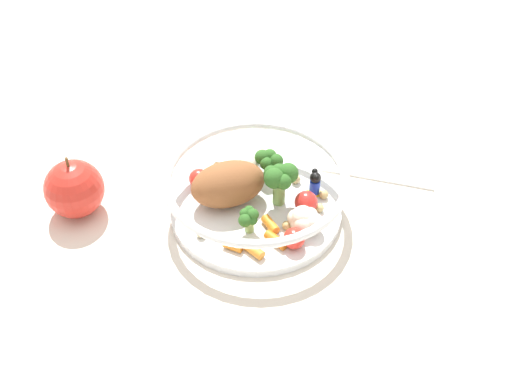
% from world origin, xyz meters
% --- Properties ---
extents(ground_plane, '(2.40, 2.40, 0.00)m').
position_xyz_m(ground_plane, '(0.00, 0.00, 0.00)').
color(ground_plane, silver).
extents(food_container, '(0.22, 0.22, 0.07)m').
position_xyz_m(food_container, '(-0.00, 0.00, 0.03)').
color(food_container, white).
rests_on(food_container, ground_plane).
extents(loose_apple, '(0.07, 0.07, 0.08)m').
position_xyz_m(loose_apple, '(0.20, 0.08, 0.04)').
color(loose_apple, red).
rests_on(loose_apple, ground_plane).
extents(folded_napkin, '(0.16, 0.16, 0.01)m').
position_xyz_m(folded_napkin, '(-0.12, -0.18, 0.00)').
color(folded_napkin, white).
rests_on(folded_napkin, ground_plane).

